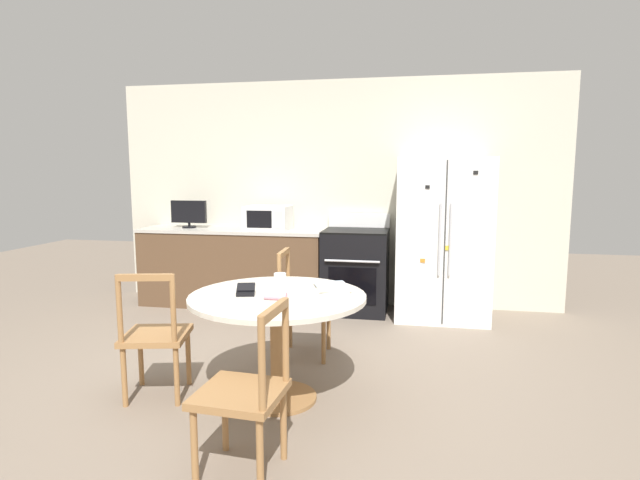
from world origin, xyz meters
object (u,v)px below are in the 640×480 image
(microwave, at_px, (268,218))
(candle_glass, at_px, (280,280))
(countertop_tv, at_px, (189,213))
(dining_chair_far, at_px, (303,305))
(dining_chair_left, at_px, (155,336))
(dining_chair_near, at_px, (246,393))
(oven_range, at_px, (356,270))
(wallet, at_px, (246,291))
(refrigerator, at_px, (443,239))

(microwave, relative_size, candle_glass, 5.51)
(countertop_tv, height_order, dining_chair_far, countertop_tv)
(dining_chair_left, bearing_deg, dining_chair_far, 37.01)
(dining_chair_near, distance_m, candle_glass, 1.19)
(candle_glass, bearing_deg, oven_range, 81.03)
(microwave, bearing_deg, dining_chair_far, -63.45)
(dining_chair_near, distance_m, wallet, 0.92)
(dining_chair_left, height_order, wallet, dining_chair_left)
(candle_glass, bearing_deg, dining_chair_near, -83.66)
(dining_chair_near, bearing_deg, candle_glass, 10.20)
(dining_chair_left, height_order, candle_glass, dining_chair_left)
(refrigerator, xyz_separation_m, candle_glass, (-1.25, -1.96, -0.08))
(refrigerator, relative_size, microwave, 3.45)
(dining_chair_near, relative_size, wallet, 5.92)
(refrigerator, distance_m, candle_glass, 2.32)
(refrigerator, height_order, dining_chair_far, refrigerator)
(microwave, height_order, wallet, microwave)
(microwave, xyz_separation_m, candle_glass, (0.69, -2.03, -0.26))
(dining_chair_far, bearing_deg, refrigerator, 136.09)
(microwave, bearing_deg, refrigerator, -2.20)
(dining_chair_far, bearing_deg, wallet, -14.66)
(countertop_tv, distance_m, dining_chair_left, 2.66)
(refrigerator, xyz_separation_m, dining_chair_far, (-1.21, -1.39, -0.42))
(countertop_tv, xyz_separation_m, candle_glass, (1.66, -2.03, -0.30))
(refrigerator, xyz_separation_m, wallet, (-1.40, -2.27, -0.09))
(countertop_tv, bearing_deg, oven_range, -0.45)
(oven_range, distance_m, countertop_tv, 2.07)
(dining_chair_left, distance_m, wallet, 0.72)
(countertop_tv, height_order, wallet, countertop_tv)
(microwave, bearing_deg, wallet, -76.96)
(dining_chair_far, relative_size, wallet, 5.92)
(microwave, relative_size, countertop_tv, 1.15)
(refrigerator, xyz_separation_m, dining_chair_left, (-2.03, -2.35, -0.42))
(microwave, distance_m, dining_chair_near, 3.32)
(refrigerator, height_order, dining_chair_near, refrigerator)
(microwave, xyz_separation_m, dining_chair_near, (0.82, -3.16, -0.60))
(dining_chair_far, relative_size, dining_chair_left, 1.00)
(refrigerator, distance_m, wallet, 2.67)
(dining_chair_near, bearing_deg, wallet, 22.52)
(countertop_tv, bearing_deg, microwave, 0.02)
(microwave, xyz_separation_m, dining_chair_left, (-0.09, -2.43, -0.60))
(countertop_tv, bearing_deg, dining_chair_left, -70.03)
(dining_chair_near, bearing_deg, dining_chair_left, 54.81)
(microwave, distance_m, dining_chair_left, 2.50)
(dining_chair_left, relative_size, wallet, 5.92)
(countertop_tv, distance_m, wallet, 2.81)
(oven_range, height_order, dining_chair_near, oven_range)
(countertop_tv, bearing_deg, candle_glass, -50.68)
(refrigerator, bearing_deg, wallet, -121.54)
(candle_glass, xyz_separation_m, wallet, (-0.15, -0.32, -0.01))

